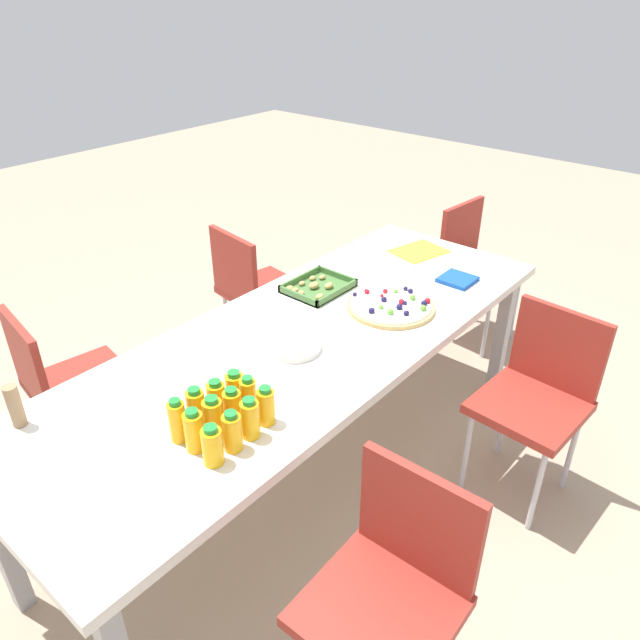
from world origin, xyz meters
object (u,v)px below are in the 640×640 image
(plate_stack, at_px, (294,347))
(juice_bottle_2, at_px, (250,419))
(snack_tray, at_px, (317,287))
(chair_far_right, at_px, (253,286))
(juice_bottle_10, at_px, (216,399))
(juice_bottle_3, at_px, (266,406))
(juice_bottle_4, at_px, (194,431))
(fruit_pizza, at_px, (391,305))
(juice_bottle_5, at_px, (213,419))
(juice_bottle_9, at_px, (196,410))
(cardboard_tube, at_px, (15,406))
(party_table, at_px, (304,349))
(chair_end, at_px, (474,261))
(paper_folder, at_px, (419,251))
(chair_far_left, at_px, (64,381))
(juice_bottle_6, at_px, (232,408))
(juice_bottle_8, at_px, (177,421))
(chair_near_left, at_px, (393,583))
(chair_near_right, at_px, (539,390))
(juice_bottle_11, at_px, (235,389))
(juice_bottle_7, at_px, (248,397))
(juice_bottle_1, at_px, (232,432))
(juice_bottle_0, at_px, (212,446))

(plate_stack, bearing_deg, juice_bottle_2, -152.98)
(juice_bottle_2, bearing_deg, snack_tray, 28.91)
(chair_far_right, bearing_deg, juice_bottle_10, -40.22)
(juice_bottle_3, height_order, snack_tray, juice_bottle_3)
(juice_bottle_4, bearing_deg, fruit_pizza, 2.41)
(juice_bottle_5, relative_size, juice_bottle_9, 0.99)
(juice_bottle_3, height_order, cardboard_tube, cardboard_tube)
(party_table, relative_size, chair_far_right, 2.94)
(juice_bottle_9, bearing_deg, juice_bottle_4, -133.46)
(chair_end, height_order, paper_folder, chair_end)
(chair_end, distance_m, chair_far_right, 1.33)
(chair_far_left, xyz_separation_m, juice_bottle_9, (0.00, -0.91, 0.32))
(party_table, height_order, juice_bottle_5, juice_bottle_5)
(fruit_pizza, bearing_deg, cardboard_tube, 161.53)
(chair_far_right, distance_m, juice_bottle_6, 1.49)
(juice_bottle_5, distance_m, juice_bottle_10, 0.10)
(paper_folder, bearing_deg, juice_bottle_5, -170.17)
(chair_far_left, xyz_separation_m, juice_bottle_10, (0.08, -0.91, 0.31))
(juice_bottle_5, bearing_deg, juice_bottle_4, 177.92)
(juice_bottle_6, bearing_deg, fruit_pizza, 2.98)
(chair_end, xyz_separation_m, juice_bottle_9, (-2.21, -0.17, 0.32))
(juice_bottle_8, bearing_deg, juice_bottle_2, -45.50)
(chair_near_left, height_order, paper_folder, chair_near_left)
(chair_end, xyz_separation_m, chair_near_right, (-0.98, -0.81, 0.00))
(juice_bottle_6, distance_m, juice_bottle_11, 0.10)
(chair_near_right, relative_size, juice_bottle_10, 6.12)
(juice_bottle_7, bearing_deg, chair_far_left, 98.86)
(party_table, distance_m, juice_bottle_1, 0.68)
(plate_stack, bearing_deg, juice_bottle_11, -168.00)
(juice_bottle_0, height_order, juice_bottle_2, juice_bottle_2)
(chair_end, height_order, snack_tray, chair_end)
(plate_stack, bearing_deg, juice_bottle_0, -159.06)
(party_table, height_order, juice_bottle_0, juice_bottle_0)
(juice_bottle_4, distance_m, juice_bottle_8, 0.07)
(juice_bottle_2, xyz_separation_m, juice_bottle_6, (0.00, 0.08, -0.00))
(juice_bottle_10, bearing_deg, snack_tray, 20.69)
(juice_bottle_4, height_order, cardboard_tube, cardboard_tube)
(juice_bottle_0, xyz_separation_m, juice_bottle_10, (0.15, 0.15, 0.00))
(juice_bottle_1, height_order, fruit_pizza, juice_bottle_1)
(chair_far_left, bearing_deg, juice_bottle_6, 13.34)
(juice_bottle_7, relative_size, plate_stack, 0.70)
(party_table, height_order, juice_bottle_3, juice_bottle_3)
(juice_bottle_8, bearing_deg, snack_tray, 17.75)
(chair_near_right, xyz_separation_m, juice_bottle_4, (-1.30, 0.57, 0.31))
(party_table, xyz_separation_m, chair_near_right, (0.61, -0.75, -0.19))
(juice_bottle_6, relative_size, cardboard_tube, 0.93)
(juice_bottle_2, bearing_deg, juice_bottle_3, 6.46)
(juice_bottle_3, relative_size, plate_stack, 0.66)
(party_table, bearing_deg, juice_bottle_10, -168.41)
(juice_bottle_3, relative_size, juice_bottle_6, 0.99)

